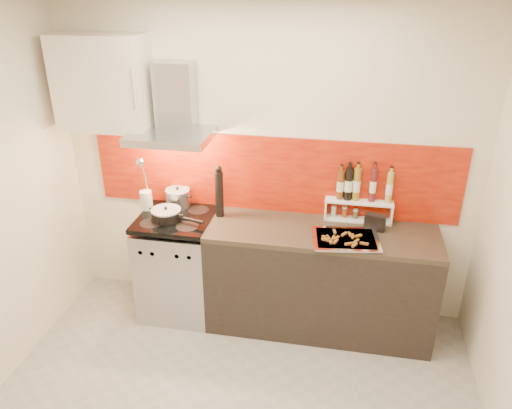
% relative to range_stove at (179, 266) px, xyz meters
% --- Properties ---
extents(ceiling, '(3.40, 2.80, 0.02)m').
position_rel_range_stove_xyz_m(ceiling, '(0.70, -1.10, 2.16)').
color(ceiling, white).
rests_on(ceiling, back_wall).
extents(back_wall, '(3.40, 0.02, 2.60)m').
position_rel_range_stove_xyz_m(back_wall, '(0.70, 0.30, 0.86)').
color(back_wall, silver).
rests_on(back_wall, ground).
extents(backsplash, '(3.00, 0.02, 0.64)m').
position_rel_range_stove_xyz_m(backsplash, '(0.75, 0.29, 0.78)').
color(backsplash, maroon).
rests_on(backsplash, back_wall).
extents(range_stove, '(0.60, 0.60, 0.91)m').
position_rel_range_stove_xyz_m(range_stove, '(0.00, 0.00, 0.00)').
color(range_stove, '#B7B7BA').
rests_on(range_stove, ground).
extents(counter, '(1.80, 0.60, 0.90)m').
position_rel_range_stove_xyz_m(counter, '(1.20, 0.00, 0.01)').
color(counter, black).
rests_on(counter, ground).
extents(range_hood, '(0.62, 0.50, 0.61)m').
position_rel_range_stove_xyz_m(range_hood, '(0.00, 0.14, 1.30)').
color(range_hood, '#B7B7BA').
rests_on(range_hood, back_wall).
extents(upper_cabinet, '(0.70, 0.35, 0.72)m').
position_rel_range_stove_xyz_m(upper_cabinet, '(-0.55, 0.13, 1.51)').
color(upper_cabinet, silver).
rests_on(upper_cabinet, back_wall).
extents(stock_pot, '(0.21, 0.21, 0.18)m').
position_rel_range_stove_xyz_m(stock_pot, '(-0.04, 0.20, 0.55)').
color(stock_pot, '#B7B7BA').
rests_on(stock_pot, range_stove).
extents(saute_pan, '(0.46, 0.24, 0.11)m').
position_rel_range_stove_xyz_m(saute_pan, '(-0.05, -0.05, 0.51)').
color(saute_pan, black).
rests_on(saute_pan, range_stove).
extents(utensil_jar, '(0.10, 0.15, 0.49)m').
position_rel_range_stove_xyz_m(utensil_jar, '(-0.28, 0.09, 0.60)').
color(utensil_jar, silver).
rests_on(utensil_jar, range_stove).
extents(pepper_mill, '(0.07, 0.07, 0.44)m').
position_rel_range_stove_xyz_m(pepper_mill, '(0.35, 0.11, 0.67)').
color(pepper_mill, black).
rests_on(pepper_mill, counter).
extents(step_shelf, '(0.54, 0.15, 0.45)m').
position_rel_range_stove_xyz_m(step_shelf, '(1.46, 0.24, 0.66)').
color(step_shelf, white).
rests_on(step_shelf, counter).
extents(caddy_box, '(0.17, 0.11, 0.13)m').
position_rel_range_stove_xyz_m(caddy_box, '(1.59, 0.10, 0.52)').
color(caddy_box, black).
rests_on(caddy_box, counter).
extents(baking_tray, '(0.53, 0.44, 0.03)m').
position_rel_range_stove_xyz_m(baking_tray, '(1.38, -0.13, 0.47)').
color(baking_tray, silver).
rests_on(baking_tray, counter).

